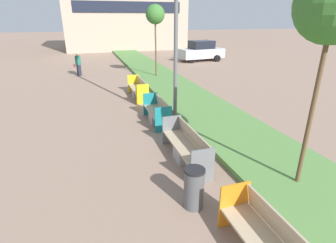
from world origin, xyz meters
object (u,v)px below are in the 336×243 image
(bench_teal_frame, at_px, (157,114))
(parked_car_distant, at_px, (201,51))
(sapling_tree_near, at_px, (335,6))
(pedestrian_walking, at_px, (78,64))
(bench_grey_frame, at_px, (186,148))
(litter_bin, at_px, (194,188))
(bench_yellow_frame, at_px, (138,90))
(sapling_tree_far, at_px, (155,15))

(bench_teal_frame, xyz_separation_m, parked_car_distant, (8.13, 14.01, 0.55))
(sapling_tree_near, height_order, parked_car_distant, sapling_tree_near)
(bench_teal_frame, height_order, sapling_tree_near, sapling_tree_near)
(pedestrian_walking, bearing_deg, bench_grey_frame, -77.72)
(litter_bin, bearing_deg, bench_teal_frame, 83.57)
(sapling_tree_near, bearing_deg, litter_bin, 177.51)
(bench_teal_frame, distance_m, sapling_tree_near, 6.60)
(bench_teal_frame, height_order, pedestrian_walking, pedestrian_walking)
(bench_yellow_frame, height_order, sapling_tree_far, sapling_tree_far)
(bench_teal_frame, distance_m, bench_yellow_frame, 3.68)
(bench_grey_frame, bearing_deg, parked_car_distant, 64.56)
(bench_teal_frame, relative_size, sapling_tree_near, 0.40)
(litter_bin, bearing_deg, pedestrian_walking, 98.73)
(bench_yellow_frame, relative_size, pedestrian_walking, 1.48)
(litter_bin, xyz_separation_m, pedestrian_walking, (-2.35, 15.28, 0.33))
(bench_grey_frame, xyz_separation_m, pedestrian_walking, (-2.91, 13.38, 0.42))
(litter_bin, height_order, sapling_tree_near, sapling_tree_near)
(litter_bin, distance_m, sapling_tree_near, 4.42)
(bench_grey_frame, xyz_separation_m, parked_car_distant, (8.12, 17.08, 0.54))
(bench_yellow_frame, xyz_separation_m, pedestrian_walking, (-2.91, 6.63, 0.42))
(bench_grey_frame, distance_m, parked_car_distant, 18.92)
(bench_yellow_frame, distance_m, parked_car_distant, 13.15)
(pedestrian_walking, bearing_deg, litter_bin, -81.27)
(sapling_tree_near, height_order, sapling_tree_far, sapling_tree_near)
(parked_car_distant, bearing_deg, litter_bin, -121.68)
(bench_teal_frame, height_order, litter_bin, bench_teal_frame)
(sapling_tree_far, bearing_deg, sapling_tree_near, -90.00)
(bench_grey_frame, relative_size, pedestrian_walking, 1.52)
(bench_yellow_frame, xyz_separation_m, sapling_tree_far, (2.06, 4.18, 3.60))
(bench_teal_frame, height_order, sapling_tree_far, sapling_tree_far)
(bench_grey_frame, relative_size, bench_yellow_frame, 1.03)
(bench_yellow_frame, bearing_deg, pedestrian_walking, 113.70)
(sapling_tree_near, xyz_separation_m, sapling_tree_far, (0.00, 12.94, -0.04))
(litter_bin, distance_m, parked_car_distant, 20.88)
(bench_yellow_frame, distance_m, litter_bin, 8.67)
(sapling_tree_far, bearing_deg, parked_car_distant, 45.43)
(bench_grey_frame, bearing_deg, litter_bin, -106.57)
(bench_yellow_frame, bearing_deg, bench_grey_frame, -89.99)
(sapling_tree_near, relative_size, parked_car_distant, 1.09)
(litter_bin, distance_m, sapling_tree_far, 13.56)
(bench_teal_frame, xyz_separation_m, sapling_tree_far, (2.07, 7.85, 3.62))
(bench_grey_frame, xyz_separation_m, sapling_tree_near, (2.06, -2.02, 3.64))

